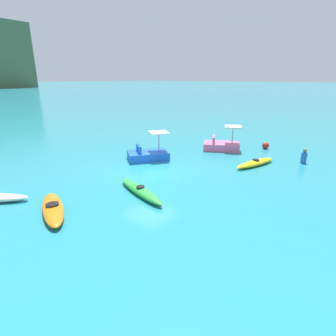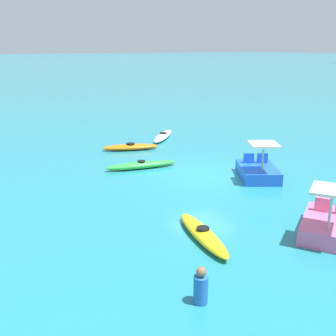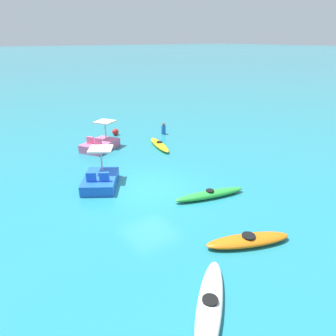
{
  "view_description": "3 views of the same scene",
  "coord_description": "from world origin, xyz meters",
  "px_view_note": "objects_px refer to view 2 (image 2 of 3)",
  "views": [
    {
      "loc": [
        -9.68,
        -9.66,
        4.82
      ],
      "look_at": [
        0.33,
        -1.02,
        0.36
      ],
      "focal_mm": 28.89,
      "sensor_mm": 36.0,
      "label": 1
    },
    {
      "loc": [
        12.89,
        -10.56,
        5.4
      ],
      "look_at": [
        -0.81,
        -1.29,
        0.33
      ],
      "focal_mm": 42.54,
      "sensor_mm": 36.0,
      "label": 2
    },
    {
      "loc": [
        -11.29,
        6.95,
        6.59
      ],
      "look_at": [
        0.06,
        -1.16,
        0.76
      ],
      "focal_mm": 33.33,
      "sensor_mm": 36.0,
      "label": 3
    }
  ],
  "objects_px": {
    "kayak_orange": "(131,147)",
    "kayak_green": "(141,165)",
    "pedal_boat_pink": "(329,224)",
    "kayak_white": "(163,136)",
    "person_near_shore": "(201,287)",
    "kayak_yellow": "(203,234)",
    "pedal_boat_blue": "(258,170)"
  },
  "relations": [
    {
      "from": "kayak_orange",
      "to": "kayak_green",
      "type": "relative_size",
      "value": 0.9
    },
    {
      "from": "kayak_green",
      "to": "pedal_boat_pink",
      "type": "distance_m",
      "value": 9.05
    },
    {
      "from": "kayak_white",
      "to": "person_near_shore",
      "type": "distance_m",
      "value": 16.3
    },
    {
      "from": "kayak_yellow",
      "to": "pedal_boat_blue",
      "type": "relative_size",
      "value": 1.1
    },
    {
      "from": "kayak_green",
      "to": "pedal_boat_blue",
      "type": "relative_size",
      "value": 1.2
    },
    {
      "from": "pedal_boat_blue",
      "to": "kayak_green",
      "type": "bearing_deg",
      "value": -138.96
    },
    {
      "from": "kayak_orange",
      "to": "kayak_green",
      "type": "xyz_separation_m",
      "value": [
        3.3,
        -1.26,
        -0.0
      ]
    },
    {
      "from": "kayak_white",
      "to": "kayak_orange",
      "type": "height_order",
      "value": "same"
    },
    {
      "from": "pedal_boat_pink",
      "to": "person_near_shore",
      "type": "relative_size",
      "value": 3.21
    },
    {
      "from": "kayak_orange",
      "to": "person_near_shore",
      "type": "relative_size",
      "value": 3.47
    },
    {
      "from": "kayak_white",
      "to": "pedal_boat_blue",
      "type": "bearing_deg",
      "value": -5.4
    },
    {
      "from": "kayak_yellow",
      "to": "pedal_boat_blue",
      "type": "bearing_deg",
      "value": 119.49
    },
    {
      "from": "kayak_orange",
      "to": "kayak_green",
      "type": "bearing_deg",
      "value": -20.82
    },
    {
      "from": "kayak_yellow",
      "to": "pedal_boat_pink",
      "type": "xyz_separation_m",
      "value": [
        1.88,
        3.3,
        0.17
      ]
    },
    {
      "from": "kayak_orange",
      "to": "kayak_white",
      "type": "bearing_deg",
      "value": 113.86
    },
    {
      "from": "kayak_yellow",
      "to": "pedal_boat_blue",
      "type": "xyz_separation_m",
      "value": [
        -3.13,
        5.53,
        0.17
      ]
    },
    {
      "from": "kayak_yellow",
      "to": "kayak_green",
      "type": "relative_size",
      "value": 0.92
    },
    {
      "from": "kayak_orange",
      "to": "pedal_boat_pink",
      "type": "height_order",
      "value": "pedal_boat_pink"
    },
    {
      "from": "kayak_white",
      "to": "kayak_green",
      "type": "relative_size",
      "value": 0.89
    },
    {
      "from": "kayak_yellow",
      "to": "kayak_green",
      "type": "height_order",
      "value": "same"
    },
    {
      "from": "kayak_yellow",
      "to": "kayak_green",
      "type": "distance_m",
      "value": 7.39
    },
    {
      "from": "kayak_orange",
      "to": "pedal_boat_pink",
      "type": "relative_size",
      "value": 1.08
    },
    {
      "from": "kayak_orange",
      "to": "kayak_green",
      "type": "height_order",
      "value": "same"
    },
    {
      "from": "person_near_shore",
      "to": "kayak_orange",
      "type": "bearing_deg",
      "value": 157.44
    },
    {
      "from": "pedal_boat_pink",
      "to": "kayak_yellow",
      "type": "bearing_deg",
      "value": -119.73
    },
    {
      "from": "pedal_boat_blue",
      "to": "person_near_shore",
      "type": "bearing_deg",
      "value": -53.88
    },
    {
      "from": "kayak_yellow",
      "to": "person_near_shore",
      "type": "distance_m",
      "value": 3.03
    },
    {
      "from": "kayak_green",
      "to": "person_near_shore",
      "type": "bearing_deg",
      "value": -23.16
    },
    {
      "from": "kayak_white",
      "to": "kayak_green",
      "type": "distance_m",
      "value": 6.29
    },
    {
      "from": "kayak_white",
      "to": "kayak_yellow",
      "type": "height_order",
      "value": "same"
    },
    {
      "from": "kayak_white",
      "to": "pedal_boat_pink",
      "type": "relative_size",
      "value": 1.07
    },
    {
      "from": "kayak_yellow",
      "to": "pedal_boat_pink",
      "type": "distance_m",
      "value": 3.8
    }
  ]
}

